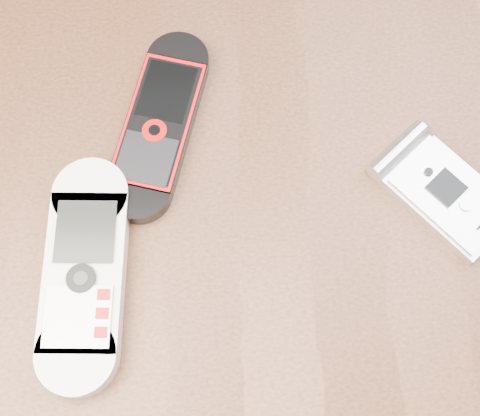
# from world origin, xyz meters

# --- Properties ---
(ground) EXTENTS (4.00, 4.00, 0.00)m
(ground) POSITION_xyz_m (0.00, 0.00, 0.00)
(ground) COLOR #472B19
(ground) RESTS_ON ground
(table) EXTENTS (1.20, 0.80, 0.75)m
(table) POSITION_xyz_m (0.00, 0.00, 0.64)
(table) COLOR black
(table) RESTS_ON ground
(nokia_white) EXTENTS (0.07, 0.18, 0.02)m
(nokia_white) POSITION_xyz_m (-0.11, -0.04, 0.76)
(nokia_white) COLOR silver
(nokia_white) RESTS_ON table
(nokia_black_red) EXTENTS (0.09, 0.17, 0.02)m
(nokia_black_red) POSITION_xyz_m (-0.05, 0.07, 0.76)
(nokia_black_red) COLOR black
(nokia_black_red) RESTS_ON table
(motorola_razr) EXTENTS (0.11, 0.12, 0.02)m
(motorola_razr) POSITION_xyz_m (0.16, 0.00, 0.76)
(motorola_razr) COLOR silver
(motorola_razr) RESTS_ON table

